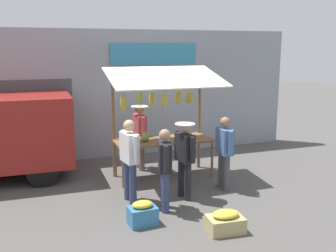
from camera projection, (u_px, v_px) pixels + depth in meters
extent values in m
plane|color=#514F4C|center=(164.00, 176.00, 9.00)|extent=(40.00, 40.00, 0.00)
cube|color=#8C939E|center=(137.00, 93.00, 10.70)|extent=(9.00, 0.25, 3.40)
cube|color=teal|center=(154.00, 54.00, 10.50)|extent=(2.40, 0.06, 0.56)
cube|color=#47474C|center=(35.00, 121.00, 9.79)|extent=(1.90, 0.04, 2.10)
cube|color=brown|center=(164.00, 141.00, 8.83)|extent=(2.20, 0.90, 0.05)
cylinder|color=brown|center=(123.00, 169.00, 8.22)|extent=(0.06, 0.06, 0.83)
cylinder|color=brown|center=(212.00, 159.00, 8.90)|extent=(0.06, 0.06, 0.83)
cylinder|color=brown|center=(115.00, 159.00, 8.94)|extent=(0.06, 0.06, 0.83)
cylinder|color=brown|center=(198.00, 151.00, 9.62)|extent=(0.06, 0.06, 0.83)
cylinder|color=brown|center=(113.00, 127.00, 8.79)|extent=(0.07, 0.07, 2.35)
cylinder|color=brown|center=(199.00, 121.00, 9.49)|extent=(0.07, 0.07, 2.35)
cylinder|color=brown|center=(158.00, 82.00, 8.95)|extent=(2.12, 0.06, 0.06)
cube|color=beige|center=(166.00, 77.00, 8.41)|extent=(2.50, 1.46, 0.39)
cylinder|color=brown|center=(189.00, 86.00, 9.17)|extent=(0.01, 0.01, 0.24)
ellipsoid|color=gold|center=(189.00, 98.00, 9.23)|extent=(0.26, 0.28, 0.29)
cylinder|color=brown|center=(178.00, 86.00, 9.12)|extent=(0.01, 0.01, 0.20)
ellipsoid|color=gold|center=(178.00, 97.00, 9.17)|extent=(0.24, 0.26, 0.35)
cylinder|color=brown|center=(164.00, 87.00, 8.97)|extent=(0.01, 0.01, 0.24)
ellipsoid|color=yellow|center=(164.00, 100.00, 9.03)|extent=(0.20, 0.20, 0.37)
cylinder|color=brown|center=(152.00, 87.00, 8.93)|extent=(0.01, 0.01, 0.21)
ellipsoid|color=gold|center=(152.00, 99.00, 8.99)|extent=(0.17, 0.20, 0.34)
cylinder|color=brown|center=(140.00, 87.00, 8.78)|extent=(0.01, 0.01, 0.21)
ellipsoid|color=#B2CC4C|center=(140.00, 98.00, 8.83)|extent=(0.16, 0.13, 0.28)
cylinder|color=brown|center=(123.00, 89.00, 8.71)|extent=(0.01, 0.01, 0.28)
ellipsoid|color=gold|center=(123.00, 104.00, 8.77)|extent=(0.19, 0.18, 0.36)
sphere|color=#729E4C|center=(145.00, 137.00, 8.63)|extent=(0.20, 0.20, 0.20)
ellipsoid|color=gold|center=(189.00, 134.00, 9.12)|extent=(0.19, 0.22, 0.10)
cylinder|color=#726656|center=(139.00, 152.00, 9.62)|extent=(0.14, 0.14, 0.79)
cylinder|color=#726656|center=(142.00, 155.00, 9.38)|extent=(0.14, 0.14, 0.79)
cube|color=#BF4C51|center=(140.00, 126.00, 9.37)|extent=(0.22, 0.48, 0.56)
cylinder|color=#BF4C51|center=(136.00, 123.00, 9.64)|extent=(0.09, 0.09, 0.51)
cylinder|color=#BF4C51|center=(143.00, 128.00, 9.09)|extent=(0.09, 0.09, 0.51)
sphere|color=#A87A5B|center=(140.00, 109.00, 9.29)|extent=(0.22, 0.22, 0.22)
cylinder|color=beige|center=(140.00, 107.00, 9.27)|extent=(0.41, 0.41, 0.02)
cylinder|color=navy|center=(165.00, 193.00, 6.98)|extent=(0.14, 0.14, 0.75)
cylinder|color=navy|center=(164.00, 188.00, 7.22)|extent=(0.14, 0.14, 0.75)
cube|color=black|center=(165.00, 156.00, 6.98)|extent=(0.33, 0.49, 0.53)
cylinder|color=black|center=(166.00, 160.00, 6.69)|extent=(0.09, 0.09, 0.49)
cylinder|color=black|center=(164.00, 151.00, 7.25)|extent=(0.09, 0.09, 0.49)
sphere|color=#A87A5B|center=(165.00, 135.00, 6.90)|extent=(0.21, 0.21, 0.21)
cylinder|color=navy|center=(133.00, 184.00, 7.36)|extent=(0.14, 0.14, 0.80)
cylinder|color=navy|center=(127.00, 180.00, 7.59)|extent=(0.14, 0.14, 0.80)
cube|color=silver|center=(129.00, 148.00, 7.34)|extent=(0.29, 0.51, 0.56)
cylinder|color=silver|center=(136.00, 150.00, 7.07)|extent=(0.09, 0.09, 0.52)
cylinder|color=silver|center=(123.00, 143.00, 7.59)|extent=(0.09, 0.09, 0.52)
sphere|color=tan|center=(129.00, 126.00, 7.25)|extent=(0.22, 0.22, 0.22)
cylinder|color=#4C4C51|center=(226.00, 173.00, 8.06)|extent=(0.14, 0.14, 0.76)
cylinder|color=#4C4C51|center=(221.00, 169.00, 8.29)|extent=(0.14, 0.14, 0.76)
cube|color=#476B9E|center=(225.00, 141.00, 8.05)|extent=(0.25, 0.47, 0.54)
cylinder|color=#476B9E|center=(231.00, 143.00, 7.77)|extent=(0.09, 0.09, 0.49)
cylinder|color=#476B9E|center=(219.00, 137.00, 8.32)|extent=(0.09, 0.09, 0.49)
sphere|color=#8C664C|center=(225.00, 122.00, 7.97)|extent=(0.21, 0.21, 0.21)
cylinder|color=#232328|center=(188.00, 181.00, 7.55)|extent=(0.14, 0.14, 0.76)
cylinder|color=#232328|center=(181.00, 178.00, 7.77)|extent=(0.14, 0.14, 0.76)
cube|color=black|center=(185.00, 148.00, 7.53)|extent=(0.27, 0.48, 0.54)
cylinder|color=black|center=(192.00, 150.00, 7.27)|extent=(0.09, 0.09, 0.49)
cylinder|color=black|center=(178.00, 143.00, 7.78)|extent=(0.09, 0.09, 0.49)
sphere|color=tan|center=(185.00, 127.00, 7.45)|extent=(0.21, 0.21, 0.21)
cylinder|color=beige|center=(185.00, 124.00, 7.44)|extent=(0.40, 0.40, 0.02)
cylinder|color=black|center=(42.00, 172.00, 8.31)|extent=(0.66, 0.19, 0.66)
cylinder|color=black|center=(41.00, 152.00, 9.85)|extent=(0.66, 0.19, 0.66)
cube|color=teal|center=(143.00, 216.00, 6.54)|extent=(0.49, 0.36, 0.31)
ellipsoid|color=yellow|center=(142.00, 204.00, 6.50)|extent=(0.35, 0.25, 0.12)
cube|color=tan|center=(225.00, 224.00, 6.29)|extent=(0.61, 0.45, 0.25)
ellipsoid|color=yellow|center=(225.00, 214.00, 6.26)|extent=(0.44, 0.31, 0.12)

